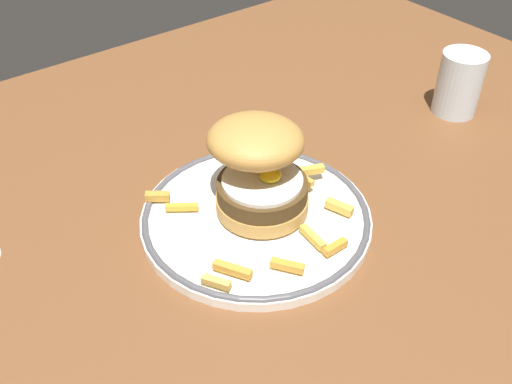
# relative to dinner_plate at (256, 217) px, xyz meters

# --- Properties ---
(ground_plane) EXTENTS (1.38, 1.09, 0.04)m
(ground_plane) POSITION_rel_dinner_plate_xyz_m (-0.02, -0.02, -0.03)
(ground_plane) COLOR brown
(dinner_plate) EXTENTS (0.27, 0.27, 0.02)m
(dinner_plate) POSITION_rel_dinner_plate_xyz_m (0.00, 0.00, 0.00)
(dinner_plate) COLOR white
(dinner_plate) RESTS_ON ground_plane
(burger) EXTENTS (0.16, 0.16, 0.11)m
(burger) POSITION_rel_dinner_plate_xyz_m (0.01, 0.01, 0.06)
(burger) COLOR #B58440
(burger) RESTS_ON dinner_plate
(fries_pile) EXTENTS (0.22, 0.21, 0.02)m
(fries_pile) POSITION_rel_dinner_plate_xyz_m (0.00, -0.03, 0.01)
(fries_pile) COLOR gold
(fries_pile) RESTS_ON dinner_plate
(water_glass) EXTENTS (0.06, 0.06, 0.09)m
(water_glass) POSITION_rel_dinner_plate_xyz_m (0.39, 0.02, 0.03)
(water_glass) COLOR silver
(water_glass) RESTS_ON ground_plane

